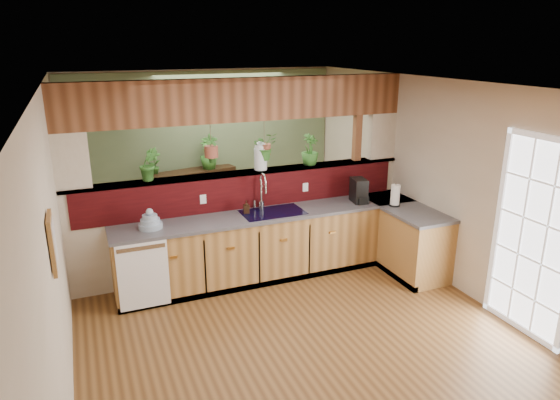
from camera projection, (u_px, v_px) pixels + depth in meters
name	position (u px, v px, depth m)	size (l,w,h in m)	color
ground	(284.00, 312.00, 5.84)	(4.60, 7.00, 0.01)	brown
ceiling	(284.00, 86.00, 5.05)	(4.60, 7.00, 0.01)	brown
wall_back	(205.00, 147.00, 8.53)	(4.60, 0.02, 2.60)	beige
wall_left	(55.00, 237.00, 4.61)	(0.02, 7.00, 2.60)	beige
wall_right	(452.00, 185.00, 6.28)	(0.02, 7.00, 2.60)	beige
pass_through_partition	(247.00, 185.00, 6.68)	(4.60, 0.21, 2.60)	beige
pass_through_ledge	(245.00, 173.00, 6.61)	(4.60, 0.21, 0.04)	brown
header_beam	(243.00, 100.00, 6.32)	(4.60, 0.15, 0.55)	brown
sage_backwall	(205.00, 148.00, 8.51)	(4.55, 0.02, 2.55)	#5B704D
countertop	(316.00, 241.00, 6.77)	(4.14, 1.52, 0.90)	olive
dishwasher	(143.00, 275.00, 5.75)	(0.58, 0.03, 0.82)	white
navy_sink	(273.00, 218.00, 6.54)	(0.82, 0.50, 0.18)	black
french_door	(532.00, 241.00, 5.20)	(0.06, 1.02, 2.16)	white
framed_print	(53.00, 243.00, 3.84)	(0.04, 0.35, 0.45)	olive
faucet	(262.00, 190.00, 6.54)	(0.22, 0.22, 0.51)	#B7B7B2
dish_stack	(150.00, 222.00, 5.94)	(0.28, 0.28, 0.25)	#90A3BA
soap_dispenser	(246.00, 207.00, 6.45)	(0.08, 0.08, 0.17)	#362013
coffee_maker	(359.00, 191.00, 6.89)	(0.18, 0.30, 0.33)	black
paper_towel	(395.00, 196.00, 6.73)	(0.15, 0.15, 0.31)	black
glass_jar	(260.00, 155.00, 6.63)	(0.17, 0.17, 0.38)	silver
ledge_plant_left	(149.00, 164.00, 6.10)	(0.23, 0.19, 0.42)	#2B6322
ledge_plant_right	(310.00, 150.00, 6.89)	(0.24, 0.24, 0.43)	#2B6322
hanging_plant_a	(211.00, 140.00, 6.31)	(0.21, 0.17, 0.49)	brown
hanging_plant_b	(264.00, 135.00, 6.57)	(0.37, 0.34, 0.48)	brown
shelving_console	(194.00, 198.00, 8.45)	(1.45, 0.39, 0.97)	black
shelf_plant_a	(154.00, 162.00, 8.02)	(0.20, 0.14, 0.39)	#2B6322
shelf_plant_b	(208.00, 154.00, 8.33)	(0.29, 0.29, 0.52)	#2B6322
floor_plant	(260.00, 217.00, 7.94)	(0.64, 0.56, 0.71)	#2B6322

